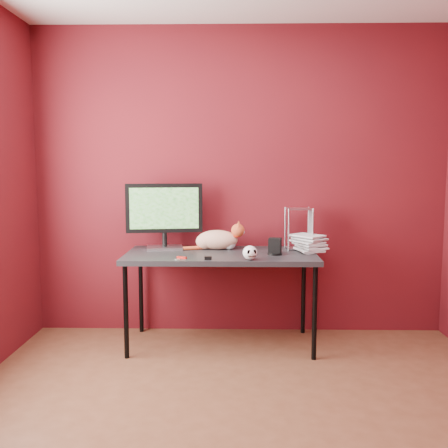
{
  "coord_description": "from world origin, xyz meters",
  "views": [
    {
      "loc": [
        -0.05,
        -2.52,
        1.44
      ],
      "look_at": [
        -0.12,
        1.15,
        1.01
      ],
      "focal_mm": 40.0,
      "sensor_mm": 36.0,
      "label": 1
    }
  ],
  "objects_px": {
    "monitor": "(164,213)",
    "skull_mug": "(250,253)",
    "speaker": "(275,247)",
    "desk": "(221,259)",
    "book_stack": "(301,158)",
    "cat": "(218,239)"
  },
  "relations": [
    {
      "from": "monitor",
      "to": "skull_mug",
      "type": "relative_size",
      "value": 5.57
    },
    {
      "from": "speaker",
      "to": "desk",
      "type": "bearing_deg",
      "value": -174.84
    },
    {
      "from": "monitor",
      "to": "speaker",
      "type": "distance_m",
      "value": 0.95
    },
    {
      "from": "monitor",
      "to": "book_stack",
      "type": "relative_size",
      "value": 0.42
    },
    {
      "from": "monitor",
      "to": "cat",
      "type": "bearing_deg",
      "value": -8.4
    },
    {
      "from": "monitor",
      "to": "speaker",
      "type": "relative_size",
      "value": 4.8
    },
    {
      "from": "skull_mug",
      "to": "book_stack",
      "type": "distance_m",
      "value": 0.88
    },
    {
      "from": "speaker",
      "to": "book_stack",
      "type": "xyz_separation_m",
      "value": [
        0.21,
        0.13,
        0.69
      ]
    },
    {
      "from": "cat",
      "to": "speaker",
      "type": "xyz_separation_m",
      "value": [
        0.45,
        -0.24,
        -0.02
      ]
    },
    {
      "from": "cat",
      "to": "book_stack",
      "type": "bearing_deg",
      "value": -4.13
    },
    {
      "from": "speaker",
      "to": "cat",
      "type": "bearing_deg",
      "value": 165.93
    },
    {
      "from": "cat",
      "to": "book_stack",
      "type": "relative_size",
      "value": 0.34
    },
    {
      "from": "monitor",
      "to": "skull_mug",
      "type": "distance_m",
      "value": 0.87
    },
    {
      "from": "desk",
      "to": "speaker",
      "type": "relative_size",
      "value": 11.54
    },
    {
      "from": "desk",
      "to": "book_stack",
      "type": "distance_m",
      "value": 1.02
    },
    {
      "from": "monitor",
      "to": "skull_mug",
      "type": "xyz_separation_m",
      "value": [
        0.69,
        -0.46,
        -0.25
      ]
    },
    {
      "from": "monitor",
      "to": "cat",
      "type": "distance_m",
      "value": 0.49
    },
    {
      "from": "cat",
      "to": "skull_mug",
      "type": "bearing_deg",
      "value": -56.26
    },
    {
      "from": "cat",
      "to": "book_stack",
      "type": "height_order",
      "value": "book_stack"
    },
    {
      "from": "monitor",
      "to": "speaker",
      "type": "height_order",
      "value": "monitor"
    },
    {
      "from": "speaker",
      "to": "monitor",
      "type": "bearing_deg",
      "value": 179.19
    },
    {
      "from": "monitor",
      "to": "skull_mug",
      "type": "height_order",
      "value": "monitor"
    }
  ]
}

